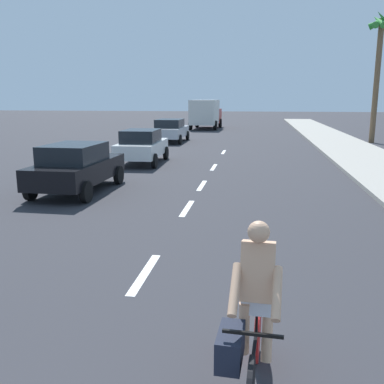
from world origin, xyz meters
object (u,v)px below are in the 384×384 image
parked_car_white (142,145)px  parked_car_silver (170,130)px  delivery_truck (206,113)px  parked_car_black (77,166)px  cyclist (251,317)px  palm_tree_distant (380,46)px

parked_car_white → parked_car_silver: 10.13m
parked_car_white → delivery_truck: 23.47m
parked_car_black → parked_car_silver: bearing=92.1°
parked_car_black → parked_car_white: 6.42m
parked_car_white → cyclist: bearing=-72.8°
parked_car_silver → palm_tree_distant: 14.81m
delivery_truck → palm_tree_distant: 18.05m
cyclist → delivery_truck: delivery_truck is taller
cyclist → parked_car_black: cyclist is taller
cyclist → parked_car_silver: (-5.97, 25.54, 0.01)m
delivery_truck → palm_tree_distant: bearing=-41.0°
parked_car_silver → parked_car_white: bearing=-85.8°
parked_car_white → palm_tree_distant: (12.98, 11.68, 5.46)m
parked_car_silver → palm_tree_distant: (13.68, 1.57, 5.46)m
parked_car_black → delivery_truck: delivery_truck is taller
cyclist → palm_tree_distant: 28.71m
cyclist → parked_car_silver: size_ratio=0.40×
cyclist → parked_car_white: bearing=-67.7°
parked_car_black → parked_car_white: same height
parked_car_black → parked_car_silver: same height
cyclist → palm_tree_distant: (7.71, 27.11, 5.47)m
parked_car_white → parked_car_silver: size_ratio=0.91×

